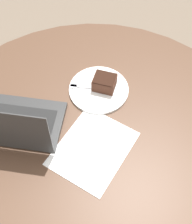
# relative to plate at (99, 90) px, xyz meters

# --- Properties ---
(ground_plane) EXTENTS (12.00, 12.00, 0.00)m
(ground_plane) POSITION_rel_plate_xyz_m (0.26, 0.07, -0.77)
(ground_plane) COLOR #6B5B4C
(dining_table) EXTENTS (1.35, 1.35, 0.76)m
(dining_table) POSITION_rel_plate_xyz_m (0.26, 0.07, -0.13)
(dining_table) COLOR #4C3323
(dining_table) RESTS_ON ground_plane
(paper_document) EXTENTS (0.33, 0.29, 0.00)m
(paper_document) POSITION_rel_plate_xyz_m (0.26, 0.07, -0.00)
(paper_document) COLOR white
(paper_document) RESTS_ON dining_table
(plate) EXTENTS (0.24, 0.24, 0.01)m
(plate) POSITION_rel_plate_xyz_m (0.00, 0.00, 0.00)
(plate) COLOR white
(plate) RESTS_ON dining_table
(cake_slice) EXTENTS (0.08, 0.09, 0.06)m
(cake_slice) POSITION_rel_plate_xyz_m (-0.02, 0.02, 0.03)
(cake_slice) COLOR #472619
(cake_slice) RESTS_ON plate
(fork) EXTENTS (0.06, 0.17, 0.00)m
(fork) POSITION_rel_plate_xyz_m (0.01, -0.05, 0.01)
(fork) COLOR silver
(fork) RESTS_ON plate
(laptop) EXTENTS (0.28, 0.36, 0.24)m
(laptop) POSITION_rel_plate_xyz_m (0.28, -0.22, 0.04)
(laptop) COLOR #2D2D2D
(laptop) RESTS_ON dining_table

